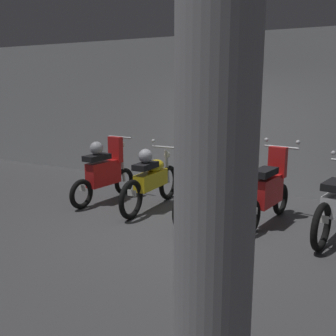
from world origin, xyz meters
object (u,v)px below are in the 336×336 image
Objects in this scene: motorbike_slot_0 at (104,171)px; motorbike_slot_2 at (203,188)px; motorbike_slot_1 at (151,179)px; support_pillar at (215,182)px; motorbike_slot_3 at (269,191)px.

motorbike_slot_0 reaches higher than motorbike_slot_2.
motorbike_slot_1 is 1.00m from motorbike_slot_2.
support_pillar is (3.63, -3.66, 1.01)m from motorbike_slot_0.
motorbike_slot_2 is (2.00, -0.02, -0.07)m from motorbike_slot_0.
motorbike_slot_0 is 2.00m from motorbike_slot_2.
motorbike_slot_3 is (1.01, 0.23, 0.04)m from motorbike_slot_2.
motorbike_slot_0 is 5.25m from support_pillar.
motorbike_slot_3 is at bearing 3.99° from motorbike_slot_0.
motorbike_slot_3 reaches higher than motorbike_slot_0.
support_pillar reaches higher than motorbike_slot_2.
motorbike_slot_2 is at bearing -0.55° from motorbike_slot_0.
motorbike_slot_1 is 0.62× the size of support_pillar.
support_pillar is (2.63, -3.69, 1.04)m from motorbike_slot_1.
support_pillar is (1.63, -3.64, 1.08)m from motorbike_slot_2.
motorbike_slot_1 is 4.65m from support_pillar.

